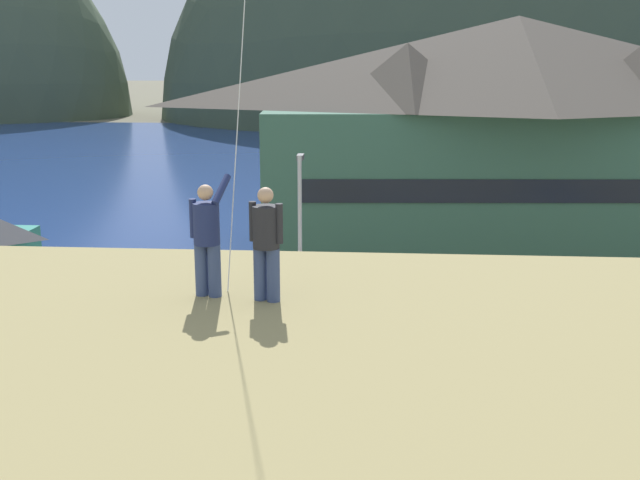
{
  "coord_description": "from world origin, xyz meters",
  "views": [
    {
      "loc": [
        1.9,
        -19.17,
        10.49
      ],
      "look_at": [
        -0.22,
        9.0,
        3.77
      ],
      "focal_mm": 43.9,
      "sensor_mm": 36.0,
      "label": 1
    }
  ],
  "objects_px": {
    "moored_boat_wharfside": "(290,202)",
    "wharf_dock": "(340,203)",
    "storage_shed_waterside": "(348,213)",
    "person_kite_flyer": "(207,236)",
    "parked_car_mid_row_center": "(438,332)",
    "moored_boat_outer_mooring": "(389,192)",
    "parked_car_back_row_right": "(347,413)",
    "parked_car_back_row_left": "(309,320)",
    "harbor_lodge": "(513,132)",
    "person_companion": "(266,240)",
    "parking_light_pole": "(300,226)"
  },
  "relations": [
    {
      "from": "moored_boat_wharfside",
      "to": "moored_boat_outer_mooring",
      "type": "xyz_separation_m",
      "value": [
        6.8,
        4.38,
        0.0
      ]
    },
    {
      "from": "moored_boat_outer_mooring",
      "to": "parked_car_back_row_right",
      "type": "xyz_separation_m",
      "value": [
        -1.57,
        -37.01,
        0.34
      ]
    },
    {
      "from": "moored_boat_wharfside",
      "to": "parked_car_back_row_right",
      "type": "relative_size",
      "value": 1.49
    },
    {
      "from": "moored_boat_outer_mooring",
      "to": "parked_car_back_row_right",
      "type": "relative_size",
      "value": 1.66
    },
    {
      "from": "storage_shed_waterside",
      "to": "harbor_lodge",
      "type": "bearing_deg",
      "value": 12.33
    },
    {
      "from": "storage_shed_waterside",
      "to": "parked_car_back_row_left",
      "type": "height_order",
      "value": "storage_shed_waterside"
    },
    {
      "from": "wharf_dock",
      "to": "moored_boat_wharfside",
      "type": "xyz_separation_m",
      "value": [
        -3.33,
        -1.58,
        0.37
      ]
    },
    {
      "from": "parked_car_back_row_left",
      "to": "person_companion",
      "type": "relative_size",
      "value": 2.5
    },
    {
      "from": "parked_car_back_row_left",
      "to": "person_companion",
      "type": "height_order",
      "value": "person_companion"
    },
    {
      "from": "parked_car_mid_row_center",
      "to": "person_companion",
      "type": "relative_size",
      "value": 2.45
    },
    {
      "from": "parking_light_pole",
      "to": "moored_boat_outer_mooring",
      "type": "bearing_deg",
      "value": 81.8
    },
    {
      "from": "person_kite_flyer",
      "to": "person_companion",
      "type": "height_order",
      "value": "person_kite_flyer"
    },
    {
      "from": "moored_boat_outer_mooring",
      "to": "parked_car_mid_row_center",
      "type": "xyz_separation_m",
      "value": [
        1.33,
        -30.51,
        0.34
      ]
    },
    {
      "from": "parked_car_back_row_left",
      "to": "parked_car_mid_row_center",
      "type": "bearing_deg",
      "value": -11.42
    },
    {
      "from": "moored_boat_outer_mooring",
      "to": "person_kite_flyer",
      "type": "distance_m",
      "value": 45.7
    },
    {
      "from": "moored_boat_wharfside",
      "to": "parked_car_mid_row_center",
      "type": "relative_size",
      "value": 1.51
    },
    {
      "from": "storage_shed_waterside",
      "to": "moored_boat_wharfside",
      "type": "height_order",
      "value": "storage_shed_waterside"
    },
    {
      "from": "moored_boat_outer_mooring",
      "to": "parked_car_back_row_left",
      "type": "bearing_deg",
      "value": -96.3
    },
    {
      "from": "moored_boat_outer_mooring",
      "to": "person_kite_flyer",
      "type": "height_order",
      "value": "person_kite_flyer"
    },
    {
      "from": "wharf_dock",
      "to": "parking_light_pole",
      "type": "distance_m",
      "value": 24.18
    },
    {
      "from": "storage_shed_waterside",
      "to": "person_kite_flyer",
      "type": "xyz_separation_m",
      "value": [
        -1.05,
        -28.08,
        5.3
      ]
    },
    {
      "from": "parked_car_back_row_left",
      "to": "person_kite_flyer",
      "type": "distance_m",
      "value": 16.85
    },
    {
      "from": "wharf_dock",
      "to": "parked_car_back_row_left",
      "type": "bearing_deg",
      "value": -89.57
    },
    {
      "from": "harbor_lodge",
      "to": "parking_light_pole",
      "type": "relative_size",
      "value": 4.2
    },
    {
      "from": "parked_car_back_row_left",
      "to": "wharf_dock",
      "type": "bearing_deg",
      "value": 90.43
    },
    {
      "from": "moored_boat_outer_mooring",
      "to": "parking_light_pole",
      "type": "relative_size",
      "value": 1.08
    },
    {
      "from": "moored_boat_wharfside",
      "to": "moored_boat_outer_mooring",
      "type": "height_order",
      "value": "same"
    },
    {
      "from": "harbor_lodge",
      "to": "parked_car_back_row_right",
      "type": "distance_m",
      "value": 23.88
    },
    {
      "from": "storage_shed_waterside",
      "to": "person_companion",
      "type": "bearing_deg",
      "value": -90.23
    },
    {
      "from": "moored_boat_wharfside",
      "to": "person_kite_flyer",
      "type": "bearing_deg",
      "value": -85.24
    },
    {
      "from": "moored_boat_outer_mooring",
      "to": "parked_car_back_row_right",
      "type": "distance_m",
      "value": 37.04
    },
    {
      "from": "parked_car_back_row_right",
      "to": "parked_car_mid_row_center",
      "type": "bearing_deg",
      "value": 65.93
    },
    {
      "from": "moored_boat_wharfside",
      "to": "wharf_dock",
      "type": "bearing_deg",
      "value": 25.34
    },
    {
      "from": "person_kite_flyer",
      "to": "parked_car_back_row_left",
      "type": "bearing_deg",
      "value": 89.44
    },
    {
      "from": "parked_car_back_row_right",
      "to": "person_companion",
      "type": "bearing_deg",
      "value": -96.34
    },
    {
      "from": "parked_car_back_row_right",
      "to": "person_companion",
      "type": "height_order",
      "value": "person_companion"
    },
    {
      "from": "parked_car_mid_row_center",
      "to": "person_companion",
      "type": "xyz_separation_m",
      "value": [
        -3.81,
        -14.68,
        6.72
      ]
    },
    {
      "from": "wharf_dock",
      "to": "moored_boat_outer_mooring",
      "type": "xyz_separation_m",
      "value": [
        3.47,
        2.8,
        0.37
      ]
    },
    {
      "from": "harbor_lodge",
      "to": "moored_boat_outer_mooring",
      "type": "height_order",
      "value": "harbor_lodge"
    },
    {
      "from": "wharf_dock",
      "to": "parked_car_back_row_right",
      "type": "bearing_deg",
      "value": -86.83
    },
    {
      "from": "storage_shed_waterside",
      "to": "moored_boat_wharfside",
      "type": "distance_m",
      "value": 13.43
    },
    {
      "from": "storage_shed_waterside",
      "to": "person_kite_flyer",
      "type": "height_order",
      "value": "person_kite_flyer"
    },
    {
      "from": "storage_shed_waterside",
      "to": "person_companion",
      "type": "relative_size",
      "value": 3.86
    },
    {
      "from": "parking_light_pole",
      "to": "person_kite_flyer",
      "type": "xyz_separation_m",
      "value": [
        0.43,
        -18.3,
        3.86
      ]
    },
    {
      "from": "parked_car_back_row_right",
      "to": "person_kite_flyer",
      "type": "distance_m",
      "value": 10.63
    },
    {
      "from": "wharf_dock",
      "to": "person_companion",
      "type": "bearing_deg",
      "value": -88.67
    },
    {
      "from": "wharf_dock",
      "to": "moored_boat_wharfside",
      "type": "relative_size",
      "value": 1.91
    },
    {
      "from": "parked_car_back_row_right",
      "to": "storage_shed_waterside",
      "type": "bearing_deg",
      "value": 92.27
    },
    {
      "from": "parked_car_back_row_left",
      "to": "person_kite_flyer",
      "type": "xyz_separation_m",
      "value": [
        -0.15,
        -15.44,
        6.74
      ]
    },
    {
      "from": "person_kite_flyer",
      "to": "parking_light_pole",
      "type": "bearing_deg",
      "value": 91.36
    }
  ]
}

